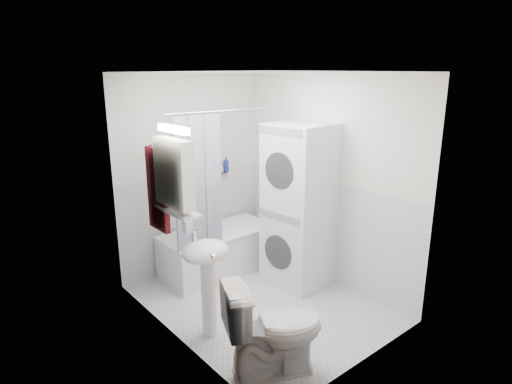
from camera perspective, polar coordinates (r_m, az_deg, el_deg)
floor at (r=4.77m, az=0.57°, el=-14.53°), size 2.60×2.60×0.00m
room_walls at (r=4.22m, az=0.63°, el=3.23°), size 2.60×2.60×2.60m
wainscot at (r=4.71m, az=-1.73°, el=-6.80°), size 1.98×2.58×2.58m
door at (r=3.41m, az=-5.66°, el=-8.53°), size 0.05×2.00×2.00m
bathtub at (r=5.34m, az=-5.05°, el=-7.59°), size 1.40×0.67×0.54m
tub_spout at (r=5.52m, az=-5.44°, el=-0.65°), size 0.04×0.12×0.04m
curtain_rod at (r=4.71m, az=-3.61°, el=10.78°), size 1.58×0.02×0.02m
shower_curtain at (r=4.61m, az=-7.64°, el=1.09°), size 0.55×0.02×1.45m
sink at (r=3.95m, az=-6.61°, el=-9.82°), size 0.44×0.37×1.04m
medicine_cabinet at (r=3.79m, az=-10.88°, el=2.73°), size 0.13×0.50×0.71m
shelf at (r=3.89m, az=-10.42°, el=-2.50°), size 0.18×0.54×0.02m
shower_caddy at (r=5.47m, az=-5.03°, el=2.37°), size 0.22×0.06×0.02m
towel at (r=4.05m, az=-13.00°, el=0.58°), size 0.07×0.33×0.80m
washer_dryer at (r=4.89m, az=5.88°, el=-1.86°), size 0.72×0.71×1.87m
toilet at (r=3.62m, az=2.36°, el=-17.76°), size 0.93×0.75×0.80m
soap_pump at (r=4.18m, az=-9.12°, el=-4.80°), size 0.08×0.17×0.08m
shelf_bottle at (r=3.75m, az=-9.31°, el=-2.36°), size 0.07×0.18×0.07m
shelf_cup at (r=3.97m, az=-11.32°, el=-1.22°), size 0.10×0.09×0.10m
shampoo_a at (r=5.45m, az=-5.03°, el=3.15°), size 0.13×0.17×0.13m
shampoo_b at (r=5.52m, az=-4.01°, el=3.07°), size 0.08×0.21×0.08m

